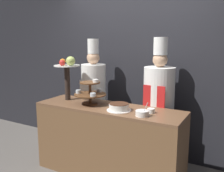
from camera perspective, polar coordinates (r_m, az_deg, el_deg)
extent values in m
cube|color=#232328|center=(3.82, 5.60, 5.18)|extent=(10.00, 0.06, 2.80)
cube|color=brown|center=(3.31, -0.87, -12.80)|extent=(1.92, 0.57, 0.89)
cube|color=brown|center=(3.15, -0.89, -5.08)|extent=(1.92, 0.57, 0.03)
cylinder|color=brown|center=(3.29, -4.98, -3.98)|extent=(0.19, 0.19, 0.02)
cylinder|color=brown|center=(3.26, -5.02, -1.62)|extent=(0.04, 0.04, 0.29)
cylinder|color=brown|center=(3.26, -5.01, -1.93)|extent=(0.42, 0.42, 0.02)
cylinder|color=brown|center=(3.23, -5.06, 0.78)|extent=(0.26, 0.26, 0.02)
cylinder|color=silver|center=(3.10, -4.39, -2.00)|extent=(0.07, 0.07, 0.04)
cylinder|color=red|center=(3.10, -4.39, -2.12)|extent=(0.06, 0.06, 0.03)
cylinder|color=silver|center=(3.36, -2.98, -0.99)|extent=(0.07, 0.07, 0.04)
cylinder|color=beige|center=(3.37, -2.98, -1.11)|extent=(0.06, 0.06, 0.03)
cylinder|color=silver|center=(3.31, -7.69, -1.27)|extent=(0.07, 0.07, 0.04)
cylinder|color=gold|center=(3.31, -7.69, -1.39)|extent=(0.06, 0.06, 0.03)
cylinder|color=white|center=(3.18, -3.76, 1.16)|extent=(0.07, 0.07, 0.04)
cylinder|color=#2D231E|center=(3.52, -10.16, 0.65)|extent=(0.07, 0.07, 0.47)
cylinder|color=white|center=(3.49, -10.29, 4.60)|extent=(0.35, 0.35, 0.01)
sphere|color=#ADC160|center=(3.41, -9.44, 5.66)|extent=(0.12, 0.12, 0.12)
sphere|color=#84B742|center=(3.55, -9.38, 5.43)|extent=(0.07, 0.07, 0.07)
sphere|color=orange|center=(3.55, -11.23, 5.47)|extent=(0.08, 0.08, 0.08)
sphere|color=red|center=(3.42, -11.34, 5.25)|extent=(0.08, 0.08, 0.08)
cylinder|color=white|center=(2.99, 1.60, -5.53)|extent=(0.30, 0.30, 0.01)
cylinder|color=white|center=(2.98, 1.60, -4.79)|extent=(0.24, 0.24, 0.07)
cylinder|color=#472819|center=(2.97, 1.61, -4.07)|extent=(0.23, 0.23, 0.01)
cylinder|color=white|center=(2.91, 8.88, -5.60)|extent=(0.09, 0.09, 0.05)
cylinder|color=white|center=(2.79, 6.91, -6.22)|extent=(0.15, 0.15, 0.06)
cylinder|color=#BCBCC1|center=(2.75, 7.74, -4.81)|extent=(0.05, 0.01, 0.11)
cube|color=black|center=(3.96, -4.09, -9.44)|extent=(0.27, 0.15, 0.80)
cylinder|color=white|center=(3.78, -4.23, 0.53)|extent=(0.37, 0.37, 0.59)
cube|color=white|center=(3.66, -5.71, -1.69)|extent=(0.26, 0.01, 0.38)
sphere|color=tan|center=(3.73, -4.31, 6.43)|extent=(0.19, 0.19, 0.19)
cylinder|color=white|center=(3.72, -4.35, 9.06)|extent=(0.16, 0.16, 0.22)
cube|color=#28282D|center=(3.53, 10.32, -11.82)|extent=(0.30, 0.17, 0.84)
cylinder|color=white|center=(3.33, 10.71, -0.55)|extent=(0.41, 0.41, 0.56)
cube|color=red|center=(3.17, 9.52, -3.12)|extent=(0.28, 0.01, 0.36)
sphere|color=tan|center=(3.28, 10.94, 5.91)|extent=(0.19, 0.19, 0.19)
cylinder|color=white|center=(3.27, 11.04, 8.96)|extent=(0.18, 0.18, 0.23)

